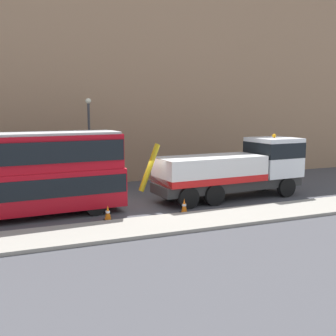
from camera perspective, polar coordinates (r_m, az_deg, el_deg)
name	(u,v)px	position (r m, az deg, el deg)	size (l,w,h in m)	color
ground_plane	(137,205)	(22.42, -4.29, -5.17)	(120.00, 120.00, 0.00)	#424247
near_kerb	(167,224)	(18.59, -0.20, -7.74)	(60.00, 2.80, 0.15)	gray
building_facade	(100,66)	(29.42, -9.35, 13.74)	(60.00, 1.50, 16.00)	#9E7A5B
recovery_tow_truck	(236,168)	(24.29, 9.39, 0.01)	(10.21, 3.19, 3.67)	#2D2D2D
double_decker_bus	(6,173)	(20.58, -21.40, -0.60)	(11.15, 3.23, 4.06)	#B70C19
traffic_cone_near_bus	(108,213)	(19.63, -8.30, -6.16)	(0.36, 0.36, 0.72)	orange
traffic_cone_midway	(184,206)	(20.79, 2.25, -5.26)	(0.36, 0.36, 0.72)	orange
street_lamp	(89,135)	(26.91, -10.81, 4.43)	(0.36, 0.36, 5.83)	#38383D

